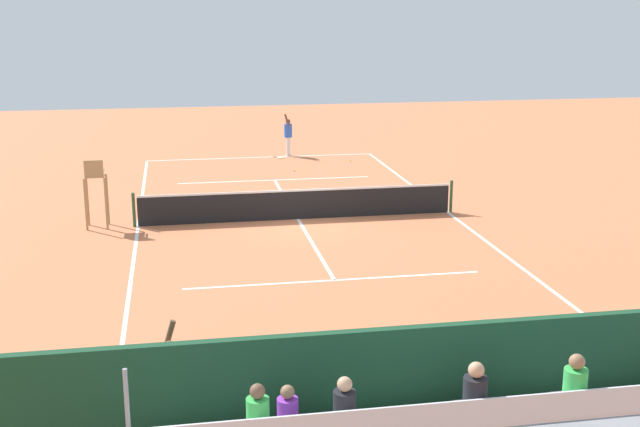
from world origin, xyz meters
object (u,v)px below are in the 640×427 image
(courtside_bench, at_px, (599,376))
(equipment_bag, at_px, (490,409))
(tennis_racket, at_px, (279,158))
(tennis_ball_near, at_px, (350,161))
(tennis_player, at_px, (288,134))
(umpire_chair, at_px, (95,186))
(tennis_ball_far, at_px, (294,171))
(tennis_net, at_px, (298,204))
(line_judge, at_px, (171,380))

(courtside_bench, distance_m, equipment_bag, 2.02)
(tennis_racket, xyz_separation_m, tennis_ball_near, (-2.94, 1.34, 0.02))
(tennis_player, height_order, tennis_racket, tennis_player)
(tennis_player, xyz_separation_m, tennis_ball_near, (-2.47, 1.83, -0.98))
(courtside_bench, height_order, tennis_ball_near, courtside_bench)
(equipment_bag, bearing_deg, tennis_racket, -89.08)
(umpire_chair, xyz_separation_m, tennis_player, (-7.46, -11.08, -0.30))
(umpire_chair, bearing_deg, tennis_ball_near, -137.01)
(tennis_ball_near, height_order, tennis_ball_far, same)
(tennis_net, xyz_separation_m, tennis_ball_near, (-3.73, -9.32, -0.47))
(tennis_player, bearing_deg, tennis_net, 83.53)
(courtside_bench, relative_size, tennis_racket, 3.20)
(tennis_player, bearing_deg, umpire_chair, 56.04)
(tennis_ball_far, bearing_deg, equipment_bag, 90.48)
(line_judge, bearing_deg, tennis_ball_near, -108.98)
(umpire_chair, xyz_separation_m, tennis_racket, (-6.99, -10.59, -1.30))
(equipment_bag, height_order, tennis_ball_near, equipment_bag)
(tennis_player, bearing_deg, tennis_ball_near, 143.48)
(tennis_player, xyz_separation_m, line_judge, (5.26, 24.27, 0.00))
(tennis_net, bearing_deg, tennis_player, -96.47)
(tennis_net, distance_m, umpire_chair, 6.25)
(tennis_net, relative_size, tennis_ball_far, 156.06)
(courtside_bench, distance_m, line_judge, 7.16)
(equipment_bag, bearing_deg, tennis_net, -84.98)
(tennis_net, xyz_separation_m, tennis_racket, (-0.79, -10.66, -0.49))
(tennis_net, bearing_deg, umpire_chair, -0.65)
(umpire_chair, bearing_deg, tennis_net, 179.35)
(courtside_bench, height_order, tennis_ball_far, courtside_bench)
(tennis_player, relative_size, tennis_ball_near, 29.18)
(umpire_chair, distance_m, tennis_player, 13.36)
(tennis_net, distance_m, line_judge, 13.73)
(umpire_chair, relative_size, line_judge, 1.11)
(tennis_racket, bearing_deg, tennis_ball_far, 93.96)
(umpire_chair, distance_m, equipment_bag, 15.40)
(tennis_ball_near, bearing_deg, tennis_racket, -24.50)
(tennis_net, height_order, tennis_ball_far, tennis_net)
(tennis_net, distance_m, tennis_player, 11.23)
(tennis_net, relative_size, umpire_chair, 4.81)
(courtside_bench, xyz_separation_m, equipment_bag, (1.98, 0.13, -0.38))
(tennis_player, height_order, tennis_ball_far, tennis_player)
(umpire_chair, bearing_deg, tennis_ball_far, -133.65)
(tennis_net, height_order, line_judge, line_judge)
(tennis_ball_near, distance_m, line_judge, 23.76)
(tennis_racket, height_order, line_judge, line_judge)
(tennis_net, xyz_separation_m, tennis_player, (-1.26, -11.15, 0.51))
(umpire_chair, relative_size, tennis_ball_near, 32.42)
(tennis_ball_near, bearing_deg, tennis_net, 68.20)
(courtside_bench, bearing_deg, tennis_net, -76.62)
(courtside_bench, height_order, line_judge, line_judge)
(tennis_net, distance_m, tennis_racket, 10.70)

